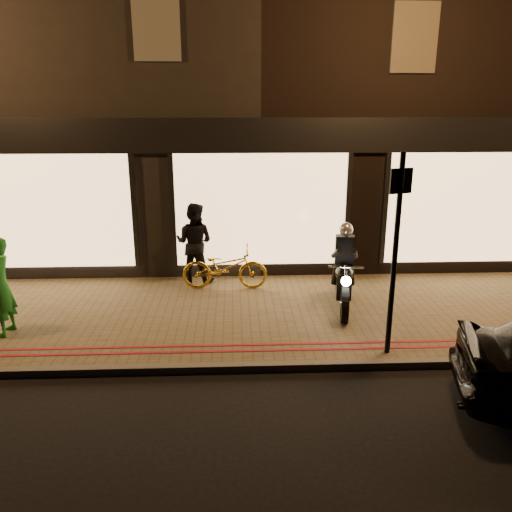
% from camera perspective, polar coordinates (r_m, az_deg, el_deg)
% --- Properties ---
extents(ground, '(90.00, 90.00, 0.00)m').
position_cam_1_polar(ground, '(7.43, 2.19, -13.14)').
color(ground, black).
rests_on(ground, ground).
extents(sidewalk, '(50.00, 4.00, 0.12)m').
position_cam_1_polar(sidewalk, '(9.20, 1.18, -6.65)').
color(sidewalk, '#716346').
rests_on(sidewalk, ground).
extents(kerb_stone, '(50.00, 0.14, 0.12)m').
position_cam_1_polar(kerb_stone, '(7.45, 2.16, -12.55)').
color(kerb_stone, '#59544C').
rests_on(kerb_stone, ground).
extents(red_kerb_lines, '(50.00, 0.26, 0.01)m').
position_cam_1_polar(red_kerb_lines, '(7.86, 1.87, -10.38)').
color(red_kerb_lines, maroon).
rests_on(red_kerb_lines, sidewalk).
extents(building_row, '(48.00, 10.11, 8.50)m').
position_cam_1_polar(building_row, '(15.45, -0.46, 18.64)').
color(building_row, black).
rests_on(building_row, ground).
extents(motorcycle, '(0.67, 1.93, 1.59)m').
position_cam_1_polar(motorcycle, '(9.27, 10.01, -2.24)').
color(motorcycle, black).
rests_on(motorcycle, sidewalk).
extents(sign_post, '(0.34, 0.13, 3.00)m').
position_cam_1_polar(sign_post, '(7.39, 15.68, 1.14)').
color(sign_post, black).
rests_on(sign_post, sidewalk).
extents(bicycle_gold, '(1.74, 0.66, 0.90)m').
position_cam_1_polar(bicycle_gold, '(10.17, -3.59, -1.29)').
color(bicycle_gold, gold).
rests_on(bicycle_gold, sidewalk).
extents(person_green, '(0.42, 0.62, 1.63)m').
position_cam_1_polar(person_green, '(8.98, -27.24, -3.17)').
color(person_green, '#217E28').
rests_on(person_green, sidewalk).
extents(person_dark, '(0.98, 0.86, 1.69)m').
position_cam_1_polar(person_dark, '(10.56, -7.06, 1.52)').
color(person_dark, black).
rests_on(person_dark, sidewalk).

